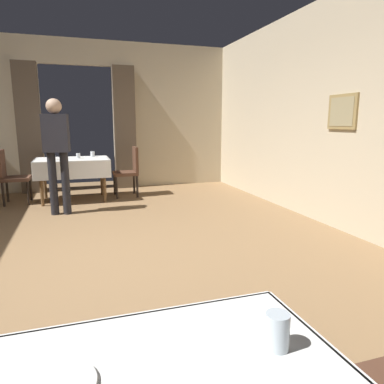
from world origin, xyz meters
name	(u,v)px	position (x,y,z in m)	size (l,w,h in m)	color
ground	(90,261)	(0.00, 0.00, 0.00)	(10.08, 10.08, 0.00)	olive
wall_right	(360,112)	(3.20, 0.00, 1.50)	(0.16, 8.40, 3.00)	beige
wall_back	(78,116)	(0.00, 4.18, 1.51)	(6.40, 0.27, 3.00)	beige
dining_table_mid	(73,165)	(-0.15, 3.08, 0.64)	(1.26, 0.91, 0.75)	brown
chair_mid_right	(129,169)	(0.86, 3.16, 0.52)	(0.44, 0.44, 0.93)	black
chair_mid_left	(11,174)	(-1.16, 3.10, 0.52)	(0.44, 0.44, 0.93)	black
glass_near_d	(277,331)	(0.44, -2.75, 0.80)	(0.07, 0.07, 0.11)	silver
glass_mid_a	(53,157)	(-0.45, 2.93, 0.80)	(0.07, 0.07, 0.11)	silver
glass_mid_b	(78,156)	(-0.05, 3.10, 0.80)	(0.07, 0.07, 0.09)	silver
glass_mid_c	(93,154)	(0.21, 3.30, 0.80)	(0.08, 0.08, 0.10)	silver
person_waiter_by_doorway	(57,147)	(-0.34, 2.09, 1.02)	(0.39, 0.27, 1.72)	black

